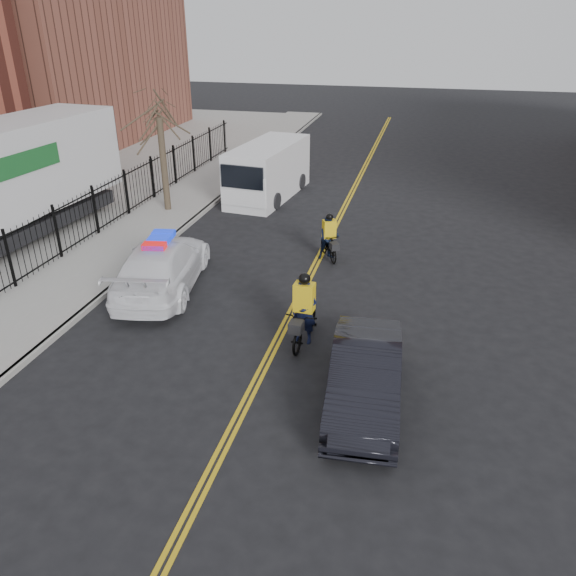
# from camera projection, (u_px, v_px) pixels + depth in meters

# --- Properties ---
(ground) EXTENTS (120.00, 120.00, 0.00)m
(ground) POSITION_uv_depth(u_px,v_px,m) (272.00, 351.00, 14.92)
(ground) COLOR black
(ground) RESTS_ON ground
(center_line_left) EXTENTS (0.10, 60.00, 0.01)m
(center_line_left) POSITION_uv_depth(u_px,v_px,m) (324.00, 243.00, 21.90)
(center_line_left) COLOR gold
(center_line_left) RESTS_ON ground
(center_line_right) EXTENTS (0.10, 60.00, 0.01)m
(center_line_right) POSITION_uv_depth(u_px,v_px,m) (328.00, 243.00, 21.87)
(center_line_right) COLOR gold
(center_line_right) RESTS_ON ground
(sidewalk) EXTENTS (3.00, 60.00, 0.15)m
(sidewalk) POSITION_uv_depth(u_px,v_px,m) (150.00, 225.00, 23.47)
(sidewalk) COLOR gray
(sidewalk) RESTS_ON ground
(curb) EXTENTS (0.20, 60.00, 0.15)m
(curb) POSITION_uv_depth(u_px,v_px,m) (183.00, 228.00, 23.15)
(curb) COLOR gray
(curb) RESTS_ON ground
(iron_fence) EXTENTS (0.12, 28.00, 2.00)m
(iron_fence) POSITION_uv_depth(u_px,v_px,m) (115.00, 201.00, 23.39)
(iron_fence) COLOR black
(iron_fence) RESTS_ON ground
(warehouse_far) EXTENTS (14.00, 18.00, 14.00)m
(warehouse_far) POSITION_uv_depth(u_px,v_px,m) (36.00, 30.00, 37.69)
(warehouse_far) COLOR brown
(warehouse_far) RESTS_ON ground
(street_tree) EXTENTS (3.20, 3.20, 4.80)m
(street_tree) POSITION_uv_depth(u_px,v_px,m) (161.00, 132.00, 23.71)
(street_tree) COLOR #342A1F
(street_tree) RESTS_ON sidewalk
(police_cruiser) EXTENTS (3.17, 5.83, 1.76)m
(police_cruiser) POSITION_uv_depth(u_px,v_px,m) (162.00, 265.00, 17.96)
(police_cruiser) COLOR white
(police_cruiser) RESTS_ON ground
(dark_sedan) EXTENTS (1.85, 4.54, 1.46)m
(dark_sedan) POSITION_uv_depth(u_px,v_px,m) (365.00, 377.00, 12.61)
(dark_sedan) COLOR black
(dark_sedan) RESTS_ON ground
(cargo_van) EXTENTS (2.84, 6.23, 2.52)m
(cargo_van) POSITION_uv_depth(u_px,v_px,m) (267.00, 172.00, 26.75)
(cargo_van) COLOR silver
(cargo_van) RESTS_ON ground
(cyclist_near) EXTENTS (0.86, 2.12, 2.04)m
(cyclist_near) POSITION_uv_depth(u_px,v_px,m) (304.00, 318.00, 15.04)
(cyclist_near) COLOR black
(cyclist_near) RESTS_ON ground
(cyclist_far) EXTENTS (1.24, 1.72, 1.72)m
(cyclist_far) POSITION_uv_depth(u_px,v_px,m) (329.00, 241.00, 20.21)
(cyclist_far) COLOR black
(cyclist_far) RESTS_ON ground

